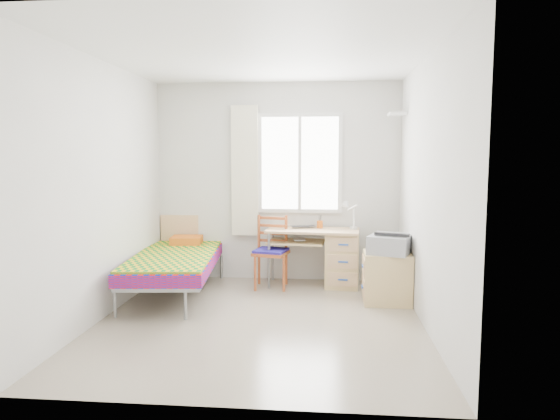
{
  "coord_description": "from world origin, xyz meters",
  "views": [
    {
      "loc": [
        0.64,
        -4.81,
        1.64
      ],
      "look_at": [
        0.15,
        0.55,
        1.06
      ],
      "focal_mm": 32.0,
      "sensor_mm": 36.0,
      "label": 1
    }
  ],
  "objects_px": {
    "chair": "(272,247)",
    "printer": "(390,243)",
    "desk": "(337,255)",
    "cabinet": "(387,278)",
    "bed": "(177,260)"
  },
  "relations": [
    {
      "from": "chair",
      "to": "printer",
      "type": "relative_size",
      "value": 1.49
    },
    {
      "from": "desk",
      "to": "chair",
      "type": "bearing_deg",
      "value": -166.74
    },
    {
      "from": "desk",
      "to": "cabinet",
      "type": "height_order",
      "value": "desk"
    },
    {
      "from": "desk",
      "to": "chair",
      "type": "distance_m",
      "value": 0.83
    },
    {
      "from": "bed",
      "to": "chair",
      "type": "bearing_deg",
      "value": 15.56
    },
    {
      "from": "chair",
      "to": "cabinet",
      "type": "bearing_deg",
      "value": -9.82
    },
    {
      "from": "bed",
      "to": "desk",
      "type": "relative_size",
      "value": 1.71
    },
    {
      "from": "bed",
      "to": "printer",
      "type": "distance_m",
      "value": 2.51
    },
    {
      "from": "desk",
      "to": "cabinet",
      "type": "relative_size",
      "value": 2.11
    },
    {
      "from": "cabinet",
      "to": "desk",
      "type": "bearing_deg",
      "value": 129.47
    },
    {
      "from": "cabinet",
      "to": "chair",
      "type": "bearing_deg",
      "value": 158.33
    },
    {
      "from": "bed",
      "to": "desk",
      "type": "bearing_deg",
      "value": 10.3
    },
    {
      "from": "bed",
      "to": "cabinet",
      "type": "bearing_deg",
      "value": -8.9
    },
    {
      "from": "chair",
      "to": "bed",
      "type": "bearing_deg",
      "value": -146.0
    },
    {
      "from": "bed",
      "to": "cabinet",
      "type": "xyz_separation_m",
      "value": [
        2.46,
        -0.14,
        -0.13
      ]
    }
  ]
}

